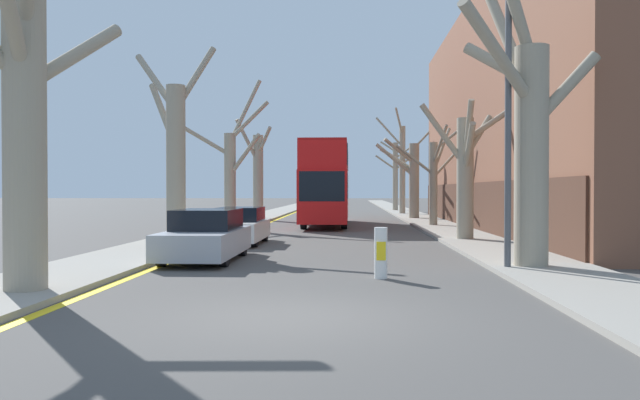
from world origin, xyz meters
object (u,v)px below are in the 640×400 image
at_px(street_tree_left_1, 175,153).
at_px(street_tree_left_3, 258,173).
at_px(street_tree_right_0, 528,134).
at_px(street_tree_right_2, 435,176).
at_px(street_tree_right_3, 411,177).
at_px(street_tree_right_5, 395,174).
at_px(street_tree_left_2, 231,169).
at_px(street_tree_left_0, 23,97).
at_px(traffic_bollard, 381,253).
at_px(parked_car_1, 240,226).
at_px(street_tree_right_1, 466,169).
at_px(double_decker_bus, 326,180).
at_px(street_tree_right_4, 402,165).
at_px(parked_car_0, 206,236).
at_px(lamp_post, 504,82).

bearing_deg(street_tree_left_1, street_tree_left_3, 90.05).
distance_m(street_tree_right_0, street_tree_right_2, 18.36).
relative_size(street_tree_right_3, street_tree_right_5, 0.81).
height_order(street_tree_left_2, street_tree_left_3, street_tree_left_2).
bearing_deg(street_tree_right_0, street_tree_left_0, -157.51).
distance_m(street_tree_right_3, traffic_bollard, 28.99).
xyz_separation_m(street_tree_right_2, street_tree_right_3, (-0.42, 8.73, 0.13)).
bearing_deg(street_tree_right_0, parked_car_1, 139.37).
height_order(street_tree_right_1, parked_car_1, street_tree_right_1).
relative_size(street_tree_right_3, parked_car_1, 1.30).
relative_size(street_tree_left_1, traffic_bollard, 6.34).
bearing_deg(street_tree_left_1, double_decker_bus, 70.09).
distance_m(street_tree_left_2, street_tree_right_5, 29.82).
bearing_deg(street_tree_left_3, street_tree_right_2, -35.39).
bearing_deg(street_tree_right_2, parked_car_1, -127.89).
bearing_deg(street_tree_left_1, street_tree_right_4, 70.31).
relative_size(parked_car_0, parked_car_1, 1.08).
xyz_separation_m(street_tree_right_4, street_tree_right_5, (0.06, 8.65, -0.49)).
distance_m(parked_car_1, traffic_bollard, 10.06).
bearing_deg(lamp_post, street_tree_right_5, 89.28).
xyz_separation_m(street_tree_left_2, double_decker_bus, (4.77, 3.54, -0.54)).
distance_m(street_tree_right_1, street_tree_right_2, 9.68).
relative_size(street_tree_left_1, street_tree_right_0, 0.96).
relative_size(street_tree_left_1, street_tree_left_3, 1.09).
bearing_deg(street_tree_right_5, lamp_post, -90.72).
height_order(street_tree_left_0, street_tree_right_5, street_tree_left_0).
bearing_deg(parked_car_0, street_tree_right_4, 76.10).
relative_size(street_tree_right_4, street_tree_right_5, 1.27).
bearing_deg(street_tree_right_4, street_tree_right_2, -88.90).
relative_size(street_tree_right_4, double_decker_bus, 0.75).
distance_m(street_tree_right_4, traffic_bollard, 37.29).
height_order(street_tree_left_2, parked_car_0, street_tree_left_2).
distance_m(street_tree_right_0, street_tree_right_5, 44.00).
bearing_deg(parked_car_0, street_tree_left_3, 95.06).
bearing_deg(parked_car_1, street_tree_right_3, 67.50).
bearing_deg(street_tree_left_3, street_tree_left_2, -89.41).
bearing_deg(street_tree_left_3, parked_car_0, -84.94).
bearing_deg(double_decker_bus, street_tree_right_3, 53.78).
bearing_deg(parked_car_0, street_tree_right_0, -11.82).
bearing_deg(street_tree_left_2, street_tree_left_3, 90.59).
height_order(street_tree_right_3, double_decker_bus, street_tree_right_3).
xyz_separation_m(street_tree_left_2, traffic_bollard, (6.81, -17.67, -2.51)).
bearing_deg(street_tree_right_5, parked_car_1, -102.83).
height_order(street_tree_left_3, lamp_post, lamp_post).
height_order(street_tree_left_3, parked_car_0, street_tree_left_3).
distance_m(street_tree_left_1, parked_car_0, 5.55).
xyz_separation_m(street_tree_left_2, street_tree_right_2, (10.68, 2.29, -0.34)).
height_order(street_tree_right_0, street_tree_right_3, street_tree_right_0).
distance_m(street_tree_left_3, street_tree_right_5, 20.84).
bearing_deg(parked_car_1, street_tree_left_2, 103.06).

